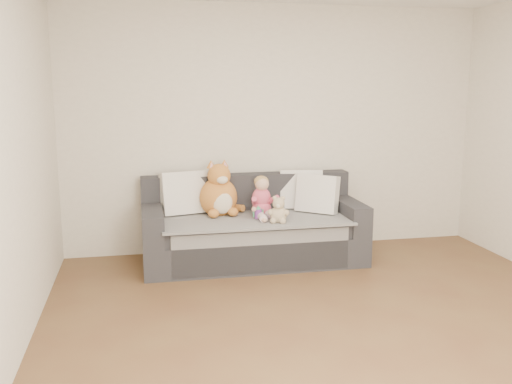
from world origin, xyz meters
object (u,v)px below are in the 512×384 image
sofa (252,231)px  sippy_cup (258,212)px  toddler (263,199)px  plush_cat (219,194)px  teddy_bear (279,212)px

sofa → sippy_cup: 0.28m
toddler → plush_cat: bearing=151.3°
plush_cat → teddy_bear: bearing=-51.5°
toddler → teddy_bear: size_ratio=1.60×
toddler → sippy_cup: 0.15m
teddy_bear → toddler: bearing=129.3°
plush_cat → sippy_cup: bearing=-47.5°
toddler → sippy_cup: toddler is taller
sofa → teddy_bear: 0.47m
sofa → toddler: (0.09, -0.06, 0.34)m
plush_cat → sippy_cup: plush_cat is taller
teddy_bear → sippy_cup: (-0.16, 0.18, -0.04)m
toddler → teddy_bear: 0.30m
sofa → plush_cat: (-0.32, 0.11, 0.38)m
sofa → sippy_cup: bearing=-79.6°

